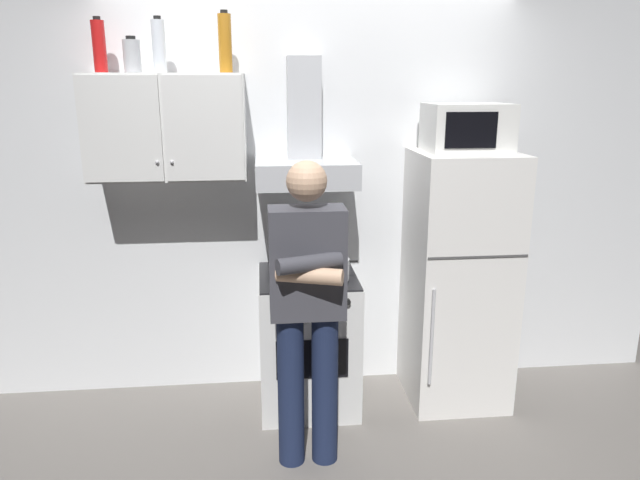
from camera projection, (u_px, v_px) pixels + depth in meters
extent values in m
plane|color=slate|center=(320.00, 422.00, 3.55)|extent=(7.00, 7.00, 0.00)
cube|color=white|center=(311.00, 186.00, 3.77)|extent=(4.80, 0.10, 2.70)
cube|color=silver|center=(167.00, 127.00, 3.38)|extent=(0.90, 0.34, 0.60)
cube|color=silver|center=(120.00, 129.00, 3.18)|extent=(0.43, 0.01, 0.58)
cube|color=silver|center=(204.00, 129.00, 3.23)|extent=(0.43, 0.01, 0.58)
sphere|color=#B2B2B7|center=(157.00, 162.00, 3.24)|extent=(0.02, 0.02, 0.02)
sphere|color=#B2B2B7|center=(172.00, 162.00, 3.25)|extent=(0.02, 0.02, 0.02)
cube|color=silver|center=(308.00, 341.00, 3.67)|extent=(0.60, 0.60, 0.85)
cube|color=black|center=(308.00, 276.00, 3.56)|extent=(0.59, 0.59, 0.01)
cube|color=black|center=(312.00, 359.00, 3.38)|extent=(0.42, 0.01, 0.24)
cylinder|color=black|center=(287.00, 281.00, 3.43)|extent=(0.16, 0.16, 0.01)
cylinder|color=black|center=(331.00, 280.00, 3.46)|extent=(0.16, 0.16, 0.01)
cylinder|color=black|center=(286.00, 269.00, 3.66)|extent=(0.16, 0.16, 0.01)
cylinder|color=black|center=(327.00, 268.00, 3.69)|extent=(0.16, 0.16, 0.01)
cylinder|color=black|center=(277.00, 305.00, 3.26)|extent=(0.04, 0.02, 0.04)
cylinder|color=black|center=(300.00, 304.00, 3.27)|extent=(0.04, 0.02, 0.04)
cylinder|color=black|center=(325.00, 303.00, 3.28)|extent=(0.04, 0.02, 0.04)
cylinder|color=black|center=(347.00, 302.00, 3.30)|extent=(0.04, 0.02, 0.04)
cube|color=#B7BABF|center=(306.00, 173.00, 3.48)|extent=(0.60, 0.44, 0.15)
cube|color=#B7BABF|center=(304.00, 108.00, 3.51)|extent=(0.20, 0.16, 0.60)
cube|color=white|center=(458.00, 280.00, 3.67)|extent=(0.60, 0.60, 1.60)
cube|color=#4C4C4C|center=(478.00, 257.00, 3.32)|extent=(0.59, 0.01, 0.01)
cylinder|color=silver|center=(432.00, 337.00, 3.40)|extent=(0.02, 0.02, 0.60)
cube|color=silver|center=(467.00, 128.00, 3.44)|extent=(0.48, 0.36, 0.28)
cube|color=black|center=(471.00, 130.00, 3.26)|extent=(0.30, 0.01, 0.20)
cylinder|color=#192342|center=(291.00, 390.00, 3.08)|extent=(0.14, 0.14, 0.85)
cylinder|color=#192342|center=(325.00, 389.00, 3.10)|extent=(0.14, 0.14, 0.85)
cube|color=#3F3F47|center=(307.00, 263.00, 2.91)|extent=(0.38, 0.20, 0.56)
cylinder|color=#3F3F47|center=(309.00, 263.00, 2.76)|extent=(0.33, 0.17, 0.08)
cylinder|color=#DBAD89|center=(310.00, 275.00, 2.78)|extent=(0.33, 0.17, 0.08)
sphere|color=#DBAD89|center=(307.00, 181.00, 2.80)|extent=(0.20, 0.20, 0.20)
cylinder|color=#B7BABF|center=(331.00, 269.00, 3.44)|extent=(0.21, 0.21, 0.12)
cylinder|color=black|center=(309.00, 263.00, 3.41)|extent=(0.05, 0.01, 0.01)
cylinder|color=black|center=(354.00, 261.00, 3.44)|extent=(0.05, 0.01, 0.01)
cylinder|color=#B7721E|center=(225.00, 44.00, 3.27)|extent=(0.07, 0.07, 0.32)
cylinder|color=black|center=(224.00, 12.00, 3.22)|extent=(0.04, 0.04, 0.02)
cylinder|color=silver|center=(159.00, 47.00, 3.23)|extent=(0.07, 0.07, 0.28)
cylinder|color=black|center=(157.00, 18.00, 3.19)|extent=(0.04, 0.04, 0.02)
cylinder|color=#B2B5BA|center=(132.00, 56.00, 3.24)|extent=(0.09, 0.09, 0.18)
cylinder|color=black|center=(131.00, 38.00, 3.22)|extent=(0.05, 0.05, 0.02)
cylinder|color=red|center=(99.00, 47.00, 3.23)|extent=(0.07, 0.07, 0.28)
cylinder|color=black|center=(97.00, 18.00, 3.19)|extent=(0.04, 0.04, 0.02)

